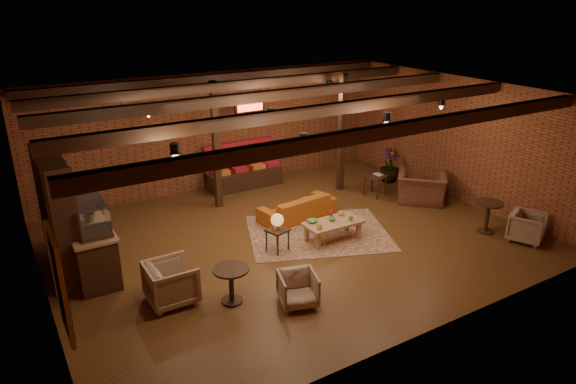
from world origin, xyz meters
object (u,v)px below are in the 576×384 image
coffee_table (332,224)px  plant_tall (392,132)px  armchair_a (171,281)px  side_table_book (375,177)px  armchair_right (422,183)px  round_table_right (488,212)px  sofa (297,207)px  round_table_left (231,279)px  armchair_far (527,226)px  armchair_b (298,288)px  side_table_lamp (277,223)px

coffee_table → plant_tall: size_ratio=0.44×
armchair_a → side_table_book: armchair_a is taller
armchair_right → round_table_right: 2.10m
sofa → round_table_right: bearing=131.7°
round_table_left → armchair_far: armchair_far is taller
coffee_table → armchair_a: 3.88m
armchair_b → round_table_right: round_table_right is taller
round_table_left → armchair_a: 1.05m
plant_tall → armchair_right: bearing=-102.1°
coffee_table → side_table_lamp: side_table_lamp is taller
armchair_b → side_table_book: size_ratio=1.00×
sofa → armchair_a: size_ratio=2.31×
armchair_b → armchair_right: size_ratio=0.54×
sofa → side_table_book: 2.61m
armchair_far → plant_tall: 4.62m
armchair_b → side_table_book: armchair_b is taller
armchair_a → plant_tall: plant_tall is taller
side_table_lamp → armchair_right: (4.60, 0.45, -0.12)m
sofa → coffee_table: size_ratio=1.49×
sofa → plant_tall: bearing=-174.1°
side_table_book → plant_tall: plant_tall is taller
armchair_b → plant_tall: bearing=52.1°
coffee_table → armchair_b: coffee_table is taller
coffee_table → side_table_lamp: size_ratio=1.53×
coffee_table → round_table_left: coffee_table is taller
armchair_right → armchair_b: bearing=69.5°
round_table_left → armchair_b: bearing=-34.5°
sofa → side_table_lamp: (-1.27, -1.25, 0.37)m
round_table_left → sofa: bearing=40.5°
side_table_book → round_table_right: 3.17m
side_table_lamp → round_table_right: side_table_lamp is taller
armchair_right → round_table_left: bearing=60.6°
sofa → round_table_left: bearing=33.7°
round_table_right → plant_tall: size_ratio=0.25×
side_table_lamp → plant_tall: 5.43m
side_table_book → side_table_lamp: bearing=-159.6°
armchair_a → plant_tall: size_ratio=0.28×
coffee_table → armchair_far: armchair_far is taller
side_table_lamp → armchair_right: armchair_right is taller
round_table_right → armchair_far: (0.39, -0.76, -0.13)m
round_table_left → plant_tall: bearing=26.8°
armchair_right → armchair_far: 2.89m
coffee_table → round_table_left: 3.14m
side_table_lamp → plant_tall: bearing=22.8°
side_table_lamp → armchair_a: size_ratio=1.02×
side_table_lamp → side_table_book: side_table_lamp is taller
armchair_right → round_table_right: size_ratio=1.65×
armchair_b → armchair_a: bearing=163.6°
armchair_b → armchair_far: (5.64, -0.49, 0.03)m
round_table_left → coffee_table: bearing=20.1°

